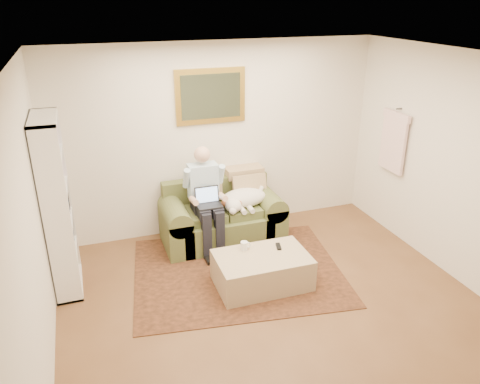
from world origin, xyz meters
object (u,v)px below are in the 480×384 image
sleeping_dog (244,198)px  bookshelf (57,207)px  ottoman (262,270)px  laptop (208,200)px  seated_man (207,201)px  sofa (222,221)px  coffee_mug (244,246)px

sleeping_dog → bookshelf: size_ratio=0.33×
ottoman → laptop: bearing=109.5°
bookshelf → laptop: bearing=8.0°
seated_man → bookshelf: bearing=-170.0°
laptop → seated_man: bearing=90.0°
seated_man → ottoman: bearing=-71.6°
seated_man → laptop: bearing=-90.0°
laptop → bookshelf: size_ratio=0.16×
sofa → coffee_mug: sofa is taller
laptop → ottoman: (0.35, -0.99, -0.52)m
sofa → ottoman: 1.21m
sofa → seated_man: 0.49m
sleeping_dog → ottoman: bearing=-99.0°
sofa → sleeping_dog: (0.29, -0.08, 0.34)m
sleeping_dog → ottoman: size_ratio=0.63×
seated_man → ottoman: seated_man is taller
sofa → coffee_mug: size_ratio=16.10×
coffee_mug → bookshelf: bookshelf is taller
ottoman → sofa: bearing=95.2°
ottoman → sleeping_dog: bearing=81.0°
ottoman → coffee_mug: size_ratio=10.59×
coffee_mug → ottoman: bearing=-54.5°
seated_man → ottoman: (0.35, -1.06, -0.48)m
coffee_mug → sofa: bearing=88.0°
laptop → coffee_mug: size_ratio=3.13×
sleeping_dog → sofa: bearing=164.3°
sofa → seated_man: seated_man is taller
sleeping_dog → bookshelf: 2.36m
ottoman → coffee_mug: (-0.15, 0.20, 0.24)m
coffee_mug → bookshelf: 2.12m
sleeping_dog → ottoman: (-0.18, -1.12, -0.42)m
seated_man → sleeping_dog: 0.54m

